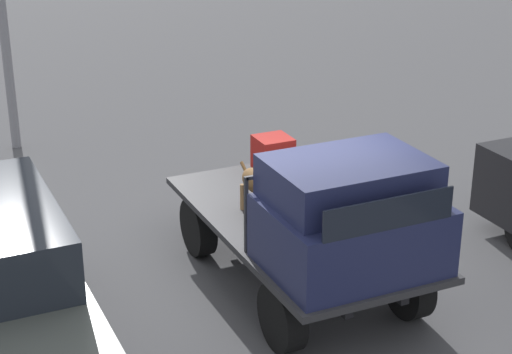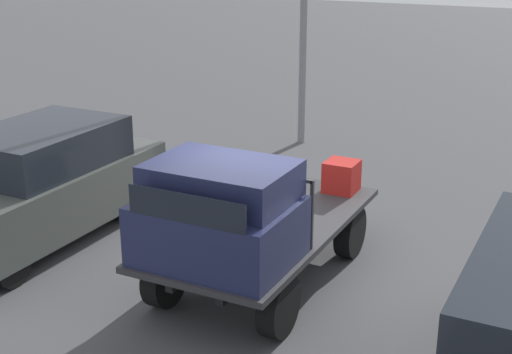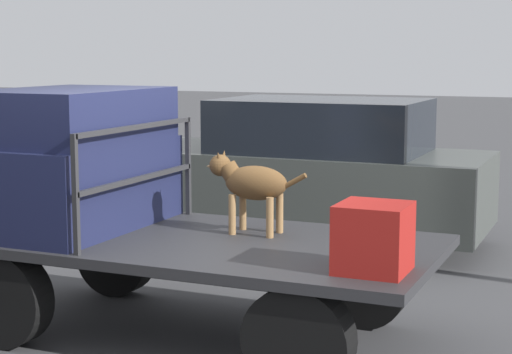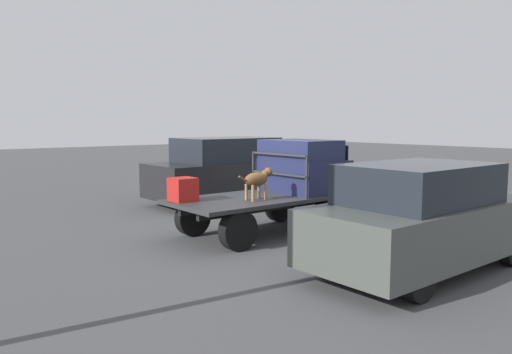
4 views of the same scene
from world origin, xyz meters
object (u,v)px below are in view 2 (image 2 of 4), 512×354
at_px(flatbed_truck, 264,238).
at_px(parked_sedan, 37,185).
at_px(cargo_crate, 341,176).
at_px(dog, 254,182).

xyz_separation_m(flatbed_truck, parked_sedan, (0.33, -3.69, 0.27)).
bearing_deg(cargo_crate, flatbed_truck, -16.21).
relative_size(flatbed_truck, dog, 4.45).
height_order(dog, parked_sedan, parked_sedan).
relative_size(flatbed_truck, cargo_crate, 8.43).
bearing_deg(dog, flatbed_truck, 56.75).
bearing_deg(dog, cargo_crate, 161.42).
distance_m(dog, parked_sedan, 3.44).
distance_m(flatbed_truck, cargo_crate, 1.77).
height_order(flatbed_truck, parked_sedan, parked_sedan).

